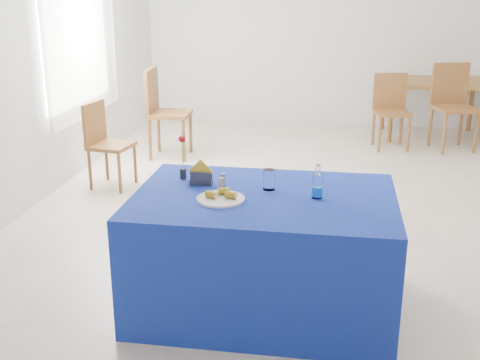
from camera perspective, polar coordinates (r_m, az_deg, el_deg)
name	(u,v)px	position (r m, az deg, el deg)	size (l,w,h in m)	color
floor	(304,207)	(5.65, 6.05, -2.52)	(7.00, 7.00, 0.00)	beige
room_shell	(311,13)	(5.29, 6.71, 15.46)	(7.00, 7.00, 7.00)	silver
window_pane	(75,27)	(6.67, -15.37, 13.83)	(0.04, 1.50, 1.60)	white
curtain	(81,27)	(6.64, -14.80, 13.86)	(0.04, 1.75, 1.85)	white
plate	(221,199)	(3.59, -1.85, -1.81)	(0.29, 0.29, 0.01)	silver
drinking_glass	(269,180)	(3.76, 2.77, 0.04)	(0.08, 0.08, 0.13)	white
salt_shaker	(223,180)	(3.83, -1.63, 0.03)	(0.03, 0.03, 0.09)	slate
pepper_shaker	(221,184)	(3.74, -1.77, -0.41)	(0.03, 0.03, 0.09)	slate
blue_table	(263,252)	(3.82, 2.24, -6.83)	(1.60, 1.10, 0.76)	navy
water_bottle	(317,186)	(3.64, 7.33, -0.61)	(0.07, 0.07, 0.21)	white
napkin_holder	(201,177)	(3.86, -3.71, 0.26)	(0.16, 0.06, 0.17)	#393A3F
rose_vase	(183,158)	(3.96, -5.45, 2.07)	(0.05, 0.05, 0.30)	#242429
oak_table	(435,86)	(8.46, 17.98, 8.46)	(1.51, 1.03, 0.76)	brown
chair_bg_left	(391,105)	(7.76, 14.11, 6.87)	(0.47, 0.47, 0.92)	brown
chair_bg_right	(452,100)	(7.93, 19.49, 7.15)	(0.58, 0.58, 1.05)	brown
chair_win_a	(104,138)	(6.21, -12.77, 3.87)	(0.44, 0.44, 0.87)	brown
chair_win_b	(162,106)	(7.16, -7.43, 6.93)	(0.48, 0.48, 1.04)	brown
banana_pieces	(222,194)	(3.60, -1.70, -1.29)	(0.20, 0.14, 0.04)	yellow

